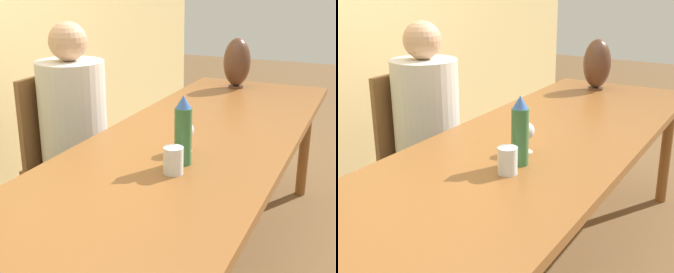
% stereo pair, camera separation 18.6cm
% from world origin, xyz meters
% --- Properties ---
extents(dining_table, '(3.08, 0.88, 0.75)m').
position_xyz_m(dining_table, '(0.00, 0.00, 0.69)').
color(dining_table, brown).
rests_on(dining_table, ground_plane).
extents(water_bottle, '(0.07, 0.07, 0.28)m').
position_xyz_m(water_bottle, '(-0.09, -0.07, 0.89)').
color(water_bottle, '#336638').
rests_on(water_bottle, dining_table).
extents(water_tumbler, '(0.08, 0.08, 0.10)m').
position_xyz_m(water_tumbler, '(-0.20, -0.07, 0.81)').
color(water_tumbler, silver).
rests_on(water_tumbler, dining_table).
extents(vase, '(0.18, 0.18, 0.33)m').
position_xyz_m(vase, '(1.30, 0.12, 0.92)').
color(vase, '#4C2D1E').
rests_on(vase, dining_table).
extents(wine_glass_0, '(0.08, 0.08, 0.13)m').
position_xyz_m(wine_glass_0, '(0.04, -0.02, 0.84)').
color(wine_glass_0, silver).
rests_on(wine_glass_0, dining_table).
extents(chair_far, '(0.44, 0.44, 0.95)m').
position_xyz_m(chair_far, '(0.34, 0.83, 0.50)').
color(chair_far, brown).
rests_on(chair_far, ground_plane).
extents(person_far, '(0.37, 0.37, 1.24)m').
position_xyz_m(person_far, '(0.34, 0.74, 0.66)').
color(person_far, '#2D2D38').
rests_on(person_far, ground_plane).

